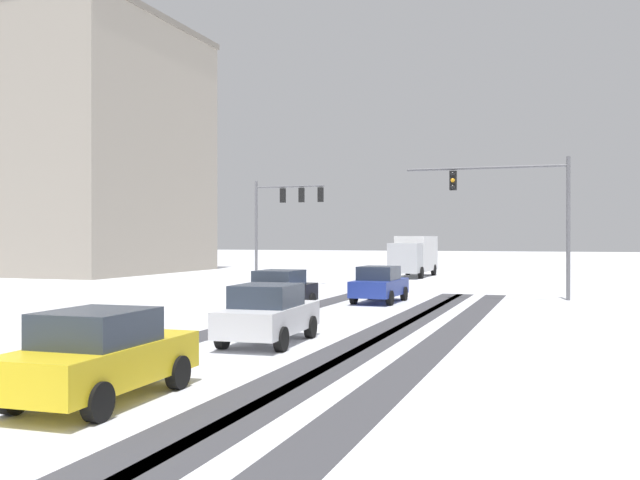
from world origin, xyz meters
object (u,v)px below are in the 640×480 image
at_px(box_truck_delivery, 414,255).
at_px(car_yellow_cab_fourth, 101,355).
at_px(car_black_second, 280,291).
at_px(traffic_signal_near_right, 520,202).
at_px(car_blue_lead, 379,284).
at_px(car_white_third, 268,314).
at_px(office_building_far_left_block, 56,150).
at_px(traffic_signal_far_left, 283,208).

bearing_deg(box_truck_delivery, car_yellow_cab_fourth, -86.12).
height_order(car_black_second, car_yellow_cab_fourth, same).
distance_m(traffic_signal_near_right, car_blue_lead, 7.36).
bearing_deg(car_blue_lead, car_white_third, -89.28).
distance_m(traffic_signal_near_right, office_building_far_left_block, 42.97).
xyz_separation_m(box_truck_delivery, office_building_far_left_block, (-30.57, -2.15, 8.82)).
distance_m(car_white_third, box_truck_delivery, 34.16).
bearing_deg(traffic_signal_far_left, car_yellow_cab_fourth, -73.66).
distance_m(box_truck_delivery, office_building_far_left_block, 31.89).
xyz_separation_m(car_black_second, car_yellow_cab_fourth, (2.80, -15.17, 0.00)).
relative_size(box_truck_delivery, office_building_far_left_block, 0.35).
bearing_deg(traffic_signal_near_right, office_building_far_left_block, 157.09).
xyz_separation_m(traffic_signal_near_right, box_truck_delivery, (-8.63, 18.71, -2.87)).
xyz_separation_m(traffic_signal_far_left, office_building_far_left_block, (-24.40, 8.51, 5.71)).
relative_size(traffic_signal_near_right, traffic_signal_far_left, 1.12).
bearing_deg(car_yellow_cab_fourth, car_black_second, 100.47).
height_order(traffic_signal_far_left, car_white_third, traffic_signal_far_left).
bearing_deg(car_blue_lead, car_yellow_cab_fourth, -89.80).
height_order(car_black_second, car_white_third, same).
bearing_deg(car_black_second, car_yellow_cab_fourth, -79.53).
xyz_separation_m(car_black_second, office_building_far_left_block, (-30.57, 23.96, 9.63)).
bearing_deg(car_blue_lead, traffic_signal_near_right, 22.24).
relative_size(traffic_signal_near_right, car_black_second, 1.78).
xyz_separation_m(car_white_third, car_yellow_cab_fourth, (-0.09, -7.25, 0.00)).
relative_size(traffic_signal_near_right, car_white_third, 1.75).
bearing_deg(traffic_signal_far_left, box_truck_delivery, 59.92).
distance_m(traffic_signal_far_left, office_building_far_left_block, 26.46).
relative_size(car_black_second, car_white_third, 0.98).
bearing_deg(car_blue_lead, car_black_second, -118.71).
height_order(car_black_second, office_building_far_left_block, office_building_far_left_block).
bearing_deg(car_white_third, car_black_second, 110.06).
bearing_deg(car_yellow_cab_fourth, car_white_third, 89.28).
xyz_separation_m(car_black_second, box_truck_delivery, (0.00, 26.11, 0.82)).
distance_m(car_black_second, office_building_far_left_block, 40.02).
bearing_deg(car_black_second, car_blue_lead, 61.29).
distance_m(traffic_signal_far_left, box_truck_delivery, 12.71).
xyz_separation_m(traffic_signal_near_right, car_black_second, (-8.63, -7.40, -3.69)).
bearing_deg(car_white_third, car_blue_lead, 90.72).
height_order(car_yellow_cab_fourth, office_building_far_left_block, office_building_far_left_block).
relative_size(car_black_second, box_truck_delivery, 0.55).
bearing_deg(box_truck_delivery, traffic_signal_far_left, -120.08).
distance_m(traffic_signal_near_right, traffic_signal_far_left, 16.85).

